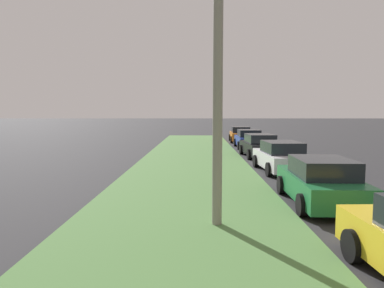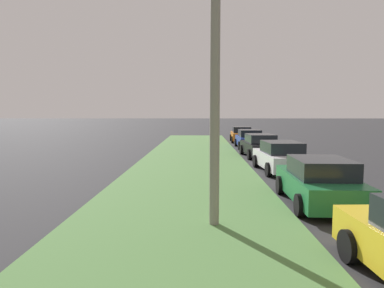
% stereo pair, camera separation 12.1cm
% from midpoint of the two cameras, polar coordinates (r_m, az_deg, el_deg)
% --- Properties ---
extents(grass_median, '(60.00, 6.00, 0.12)m').
position_cam_midpoint_polar(grass_median, '(11.64, -0.65, -8.85)').
color(grass_median, '#517F42').
rests_on(grass_median, ground).
extents(parked_car_green, '(4.34, 2.10, 1.47)m').
position_cam_midpoint_polar(parked_car_green, '(11.74, 20.02, -5.77)').
color(parked_car_green, '#1E6B38').
rests_on(parked_car_green, ground).
extents(parked_car_white, '(4.39, 2.20, 1.47)m').
position_cam_midpoint_polar(parked_car_white, '(17.59, 14.25, -2.03)').
color(parked_car_white, silver).
rests_on(parked_car_white, ground).
extents(parked_car_black, '(4.39, 2.21, 1.47)m').
position_cam_midpoint_polar(parked_car_black, '(23.03, 10.97, -0.28)').
color(parked_car_black, black).
rests_on(parked_car_black, ground).
extents(parked_car_blue, '(4.30, 2.02, 1.47)m').
position_cam_midpoint_polar(parked_car_blue, '(28.49, 9.30, 0.79)').
color(parked_car_blue, '#23389E').
rests_on(parked_car_blue, ground).
extents(parked_car_orange, '(4.36, 2.13, 1.47)m').
position_cam_midpoint_polar(parked_car_orange, '(34.04, 8.02, 1.52)').
color(parked_car_orange, orange).
rests_on(parked_car_orange, ground).
extents(streetlight, '(0.71, 2.87, 7.50)m').
position_cam_midpoint_polar(streetlight, '(8.69, 6.56, 15.12)').
color(streetlight, gray).
rests_on(streetlight, ground).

